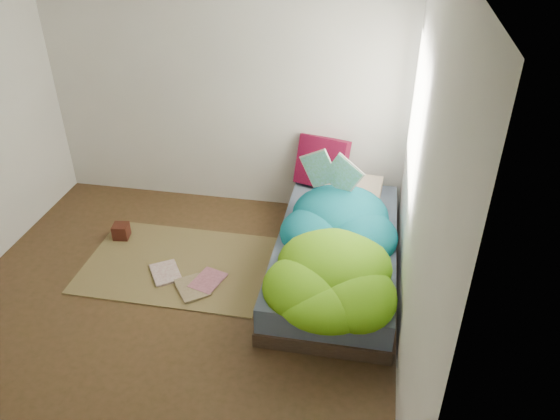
# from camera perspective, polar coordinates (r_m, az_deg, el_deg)

# --- Properties ---
(ground) EXTENTS (3.50, 3.50, 0.00)m
(ground) POSITION_cam_1_polar(r_m,az_deg,el_deg) (4.47, -11.22, -10.09)
(ground) COLOR #433219
(ground) RESTS_ON ground
(room_walls) EXTENTS (3.54, 3.54, 2.62)m
(room_walls) POSITION_cam_1_polar(r_m,az_deg,el_deg) (3.61, -13.70, 9.50)
(room_walls) COLOR silver
(room_walls) RESTS_ON ground
(bed) EXTENTS (1.00, 2.00, 0.34)m
(bed) POSITION_cam_1_polar(r_m,az_deg,el_deg) (4.68, 5.84, -4.71)
(bed) COLOR #35261D
(bed) RESTS_ON ground
(duvet) EXTENTS (0.96, 1.84, 0.34)m
(duvet) POSITION_cam_1_polar(r_m,az_deg,el_deg) (4.30, 5.80, -2.79)
(duvet) COLOR #075373
(duvet) RESTS_ON bed
(rug) EXTENTS (1.60, 1.10, 0.01)m
(rug) POSITION_cam_1_polar(r_m,az_deg,el_deg) (4.90, -10.67, -5.58)
(rug) COLOR brown
(rug) RESTS_ON ground
(pillow_floral) EXTENTS (0.55, 0.37, 0.12)m
(pillow_floral) POSITION_cam_1_polar(r_m,az_deg,el_deg) (5.19, 7.64, 2.25)
(pillow_floral) COLOR #ECE6CC
(pillow_floral) RESTS_ON bed
(pillow_magenta) EXTENTS (0.50, 0.28, 0.47)m
(pillow_magenta) POSITION_cam_1_polar(r_m,az_deg,el_deg) (5.25, 4.41, 5.02)
(pillow_magenta) COLOR #4F0524
(pillow_magenta) RESTS_ON bed
(open_book) EXTENTS (0.49, 0.27, 0.29)m
(open_book) POSITION_cam_1_polar(r_m,az_deg,el_deg) (4.71, 5.35, 5.00)
(open_book) COLOR #2C8830
(open_book) RESTS_ON duvet
(wooden_box) EXTENTS (0.16, 0.16, 0.14)m
(wooden_box) POSITION_cam_1_polar(r_m,az_deg,el_deg) (5.32, -16.26, -2.13)
(wooden_box) COLOR #34160B
(wooden_box) RESTS_ON rug
(floor_book_a) EXTENTS (0.36, 0.38, 0.02)m
(floor_book_a) POSITION_cam_1_polar(r_m,az_deg,el_deg) (4.79, -13.17, -6.74)
(floor_book_a) COLOR white
(floor_book_a) RESTS_ON rug
(floor_book_b) EXTENTS (0.30, 0.35, 0.03)m
(floor_book_b) POSITION_cam_1_polar(r_m,az_deg,el_deg) (4.70, -8.70, -6.96)
(floor_book_b) COLOR #BF6E89
(floor_book_b) RESTS_ON rug
(floor_book_c) EXTENTS (0.37, 0.39, 0.02)m
(floor_book_c) POSITION_cam_1_polar(r_m,az_deg,el_deg) (4.58, -10.53, -8.42)
(floor_book_c) COLOR tan
(floor_book_c) RESTS_ON rug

